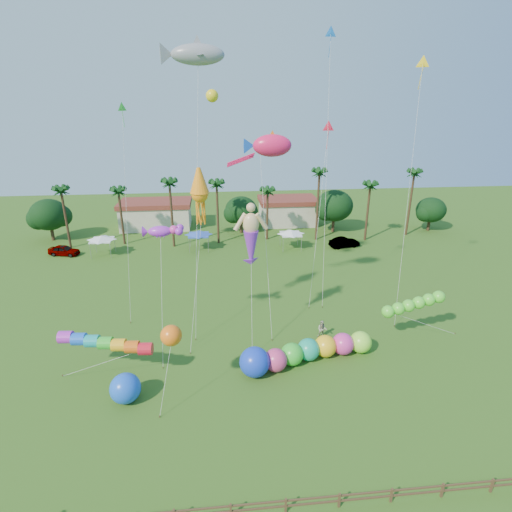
{
  "coord_description": "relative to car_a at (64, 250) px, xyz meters",
  "views": [
    {
      "loc": [
        -3.18,
        -21.2,
        21.01
      ],
      "look_at": [
        0.0,
        10.0,
        9.0
      ],
      "focal_mm": 28.0,
      "sensor_mm": 36.0,
      "label": 1
    }
  ],
  "objects": [
    {
      "name": "ground",
      "position": [
        25.8,
        -36.63,
        -0.76
      ],
      "size": [
        160.0,
        160.0,
        0.0
      ],
      "primitive_type": "plane",
      "color": "#285116",
      "rests_on": "ground"
    },
    {
      "name": "shark_kite",
      "position": [
        21.48,
        -18.59,
        24.26
      ],
      "size": [
        6.67,
        8.48,
        26.15
      ],
      "color": "gray",
      "rests_on": "ground"
    },
    {
      "name": "green_worm",
      "position": [
        37.91,
        -26.98,
        2.44
      ],
      "size": [
        10.63,
        2.99,
        3.9
      ],
      "color": "#55DB30",
      "rests_on": "ground"
    },
    {
      "name": "fish_kite",
      "position": [
        27.98,
        -20.1,
        16.61
      ],
      "size": [
        5.67,
        7.03,
        18.51
      ],
      "color": "#F51B59",
      "rests_on": "ground"
    },
    {
      "name": "spectator_b",
      "position": [
        32.23,
        -25.66,
        0.13
      ],
      "size": [
        1.05,
        0.95,
        1.77
      ],
      "primitive_type": "imported",
      "rotation": [
        0.0,
        0.0,
        -0.39
      ],
      "color": "#A29F87",
      "rests_on": "ground"
    },
    {
      "name": "delta_kite_green",
      "position": [
        14.32,
        -17.89,
        19.29
      ],
      "size": [
        1.37,
        3.73,
        21.16
      ],
      "color": "#33D937",
      "rests_on": "ground"
    },
    {
      "name": "delta_kite_red",
      "position": [
        34.29,
        -16.11,
        17.75
      ],
      "size": [
        2.7,
        3.99,
        19.42
      ],
      "color": "red",
      "rests_on": "ground"
    },
    {
      "name": "lobster_kite",
      "position": [
        17.79,
        -24.82,
        10.1
      ],
      "size": [
        3.73,
        5.44,
        11.54
      ],
      "color": "#AD2AD5",
      "rests_on": "ground"
    },
    {
      "name": "caterpillar_inflatable",
      "position": [
        29.53,
        -29.41,
        0.3
      ],
      "size": [
        12.32,
        4.87,
        2.52
      ],
      "rotation": [
        0.0,
        0.0,
        0.25
      ],
      "color": "#D63877",
      "rests_on": "ground"
    },
    {
      "name": "merman_kite",
      "position": [
        25.54,
        -24.9,
        9.2
      ],
      "size": [
        2.67,
        4.47,
        12.67
      ],
      "color": "#DBB57C",
      "rests_on": "ground"
    },
    {
      "name": "blue_ball",
      "position": [
        15.37,
        -32.72,
        0.39
      ],
      "size": [
        2.29,
        2.29,
        2.29
      ],
      "primitive_type": "sphere",
      "color": "blue",
      "rests_on": "ground"
    },
    {
      "name": "car_a",
      "position": [
        0.0,
        0.0,
        0.0
      ],
      "size": [
        4.75,
        2.8,
        1.52
      ],
      "primitive_type": "imported",
      "rotation": [
        0.0,
        0.0,
        1.33
      ],
      "color": "#4C4C54",
      "rests_on": "ground"
    },
    {
      "name": "tree_line",
      "position": [
        29.37,
        7.36,
        3.52
      ],
      "size": [
        69.46,
        8.91,
        11.0
      ],
      "color": "#3A2819",
      "rests_on": "ground"
    },
    {
      "name": "tent_row",
      "position": [
        19.8,
        -0.3,
        1.99
      ],
      "size": [
        31.0,
        4.0,
        0.6
      ],
      "color": "white",
      "rests_on": "ground"
    },
    {
      "name": "orange_ball_kite",
      "position": [
        19.13,
        -33.19,
        5.0
      ],
      "size": [
        2.09,
        2.55,
        6.53
      ],
      "color": "orange",
      "rests_on": "ground"
    },
    {
      "name": "buildings_row",
      "position": [
        22.71,
        13.37,
        1.24
      ],
      "size": [
        35.0,
        7.0,
        4.0
      ],
      "color": "beige",
      "rests_on": "ground"
    },
    {
      "name": "rainbow_tube",
      "position": [
        14.79,
        -30.31,
        2.13
      ],
      "size": [
        9.05,
        2.87,
        3.41
      ],
      "color": "red",
      "rests_on": "ground"
    },
    {
      "name": "fence",
      "position": [
        25.8,
        -42.63,
        -0.15
      ],
      "size": [
        36.12,
        0.12,
        1.0
      ],
      "color": "brown",
      "rests_on": "ground"
    },
    {
      "name": "squid_kite",
      "position": [
        21.2,
        -22.42,
        12.72
      ],
      "size": [
        2.53,
        5.81,
        15.93
      ],
      "color": "orange",
      "rests_on": "ground"
    },
    {
      "name": "delta_kite_yellow",
      "position": [
        41.78,
        -19.51,
        23.32
      ],
      "size": [
        2.46,
        5.43,
        25.13
      ],
      "color": "yellow",
      "rests_on": "ground"
    },
    {
      "name": "car_b",
      "position": [
        42.3,
        -0.75,
        0.02
      ],
      "size": [
        4.94,
        2.56,
        1.55
      ],
      "primitive_type": "imported",
      "rotation": [
        0.0,
        0.0,
        1.77
      ],
      "color": "#4C4C54",
      "rests_on": "ground"
    },
    {
      "name": "delta_kite_blue",
      "position": [
        34.22,
        -15.27,
        26.1
      ],
      "size": [
        1.31,
        4.86,
        28.03
      ],
      "color": "blue",
      "rests_on": "ground"
    }
  ]
}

